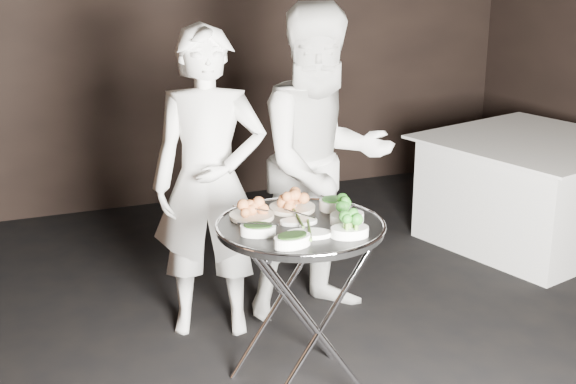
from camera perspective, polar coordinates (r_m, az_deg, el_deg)
name	(u,v)px	position (r m, az deg, el deg)	size (l,w,h in m)	color
wall_back	(162,15)	(6.39, -8.93, 12.31)	(6.00, 0.05, 3.00)	black
tray_stand	(300,301)	(3.75, 0.86, -7.76)	(0.56, 0.48, 0.82)	silver
serving_tray	(300,226)	(3.61, 0.89, -2.46)	(0.77, 0.77, 0.04)	black
potato_plate_a	(252,211)	(3.68, -2.60, -1.36)	(0.21, 0.21, 0.08)	beige
potato_plate_b	(292,203)	(3.78, 0.31, -0.77)	(0.22, 0.22, 0.08)	beige
greens_bowl	(333,203)	(3.79, 3.20, -0.76)	(0.13, 0.13, 0.07)	white
asparagus_plate_a	(299,220)	(3.61, 0.76, -2.02)	(0.19, 0.13, 0.03)	white
asparagus_plate_b	(309,232)	(3.46, 1.52, -2.87)	(0.22, 0.17, 0.04)	white
spinach_bowl_a	(258,228)	(3.47, -2.15, -2.61)	(0.18, 0.15, 0.06)	white
spinach_bowl_b	(292,239)	(3.34, 0.30, -3.35)	(0.18, 0.14, 0.07)	white
broccoli_bowl_a	(347,216)	(3.63, 4.21, -1.70)	(0.18, 0.14, 0.07)	white
broccoli_bowl_b	(350,229)	(3.46, 4.41, -2.67)	(0.18, 0.15, 0.07)	white
serving_utensils	(298,209)	(3.65, 0.72, -1.23)	(0.57, 0.43, 0.01)	silver
waiter_left	(209,184)	(4.24, -5.62, 0.58)	(0.61, 0.40, 1.67)	white
waiter_right	(323,164)	(4.42, 2.48, 1.99)	(0.86, 0.67, 1.76)	white
dining_table	(532,191)	(5.87, 16.98, 0.07)	(1.31, 1.31, 0.75)	white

